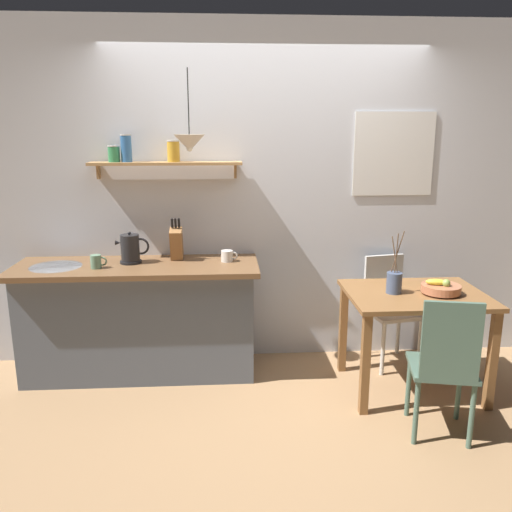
% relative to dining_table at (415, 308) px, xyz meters
% --- Properties ---
extents(ground_plane, '(14.00, 14.00, 0.00)m').
position_rel_dining_table_xyz_m(ground_plane, '(-1.02, 0.08, -0.62)').
color(ground_plane, '#A87F56').
extents(back_wall, '(6.80, 0.11, 2.70)m').
position_rel_dining_table_xyz_m(back_wall, '(-0.82, 0.73, 0.73)').
color(back_wall, silver).
rests_on(back_wall, ground_plane).
extents(kitchen_counter, '(1.83, 0.63, 0.89)m').
position_rel_dining_table_xyz_m(kitchen_counter, '(-2.02, 0.40, -0.18)').
color(kitchen_counter, slate).
rests_on(kitchen_counter, ground_plane).
extents(wall_shelf, '(1.15, 0.20, 0.34)m').
position_rel_dining_table_xyz_m(wall_shelf, '(-1.86, 0.57, 1.04)').
color(wall_shelf, tan).
extents(dining_table, '(0.97, 0.75, 0.74)m').
position_rel_dining_table_xyz_m(dining_table, '(0.00, 0.00, 0.00)').
color(dining_table, brown).
rests_on(dining_table, ground_plane).
extents(dining_chair_near, '(0.45, 0.46, 0.93)m').
position_rel_dining_table_xyz_m(dining_chair_near, '(-0.04, -0.64, -0.12)').
color(dining_chair_near, '#4C6B5B').
rests_on(dining_chair_near, ground_plane).
extents(dining_chair_far, '(0.45, 0.46, 0.88)m').
position_rel_dining_table_xyz_m(dining_chair_far, '(-0.03, 0.49, -0.13)').
color(dining_chair_far, silver).
rests_on(dining_chair_far, ground_plane).
extents(fruit_bowl, '(0.27, 0.27, 0.12)m').
position_rel_dining_table_xyz_m(fruit_bowl, '(0.16, -0.04, 0.16)').
color(fruit_bowl, '#BC704C').
rests_on(fruit_bowl, dining_table).
extents(twig_vase, '(0.11, 0.11, 0.45)m').
position_rel_dining_table_xyz_m(twig_vase, '(-0.16, 0.00, 0.20)').
color(twig_vase, '#475675').
rests_on(twig_vase, dining_table).
extents(electric_kettle, '(0.25, 0.16, 0.24)m').
position_rel_dining_table_xyz_m(electric_kettle, '(-2.06, 0.43, 0.37)').
color(electric_kettle, black).
rests_on(electric_kettle, kitchen_counter).
extents(knife_block, '(0.09, 0.17, 0.33)m').
position_rel_dining_table_xyz_m(knife_block, '(-1.72, 0.50, 0.40)').
color(knife_block, '#9E6B3D').
rests_on(knife_block, kitchen_counter).
extents(coffee_mug_by_sink, '(0.12, 0.08, 0.10)m').
position_rel_dining_table_xyz_m(coffee_mug_by_sink, '(-2.29, 0.29, 0.31)').
color(coffee_mug_by_sink, slate).
rests_on(coffee_mug_by_sink, kitchen_counter).
extents(coffee_mug_spare, '(0.13, 0.09, 0.09)m').
position_rel_dining_table_xyz_m(coffee_mug_spare, '(-1.33, 0.43, 0.30)').
color(coffee_mug_spare, white).
rests_on(coffee_mug_spare, kitchen_counter).
extents(pendant_lamp, '(0.22, 0.22, 0.57)m').
position_rel_dining_table_xyz_m(pendant_lamp, '(-1.59, 0.33, 1.16)').
color(pendant_lamp, black).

